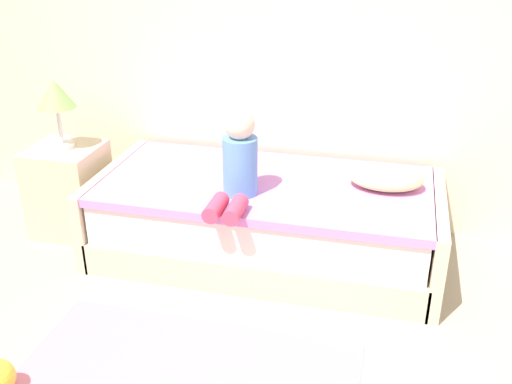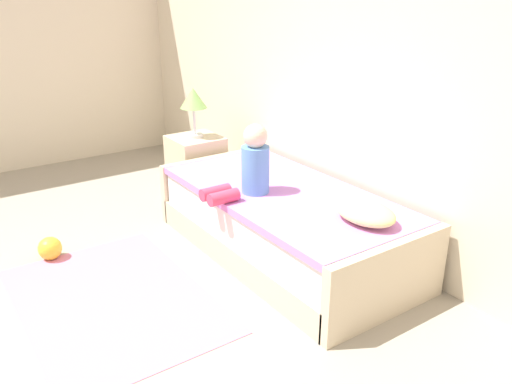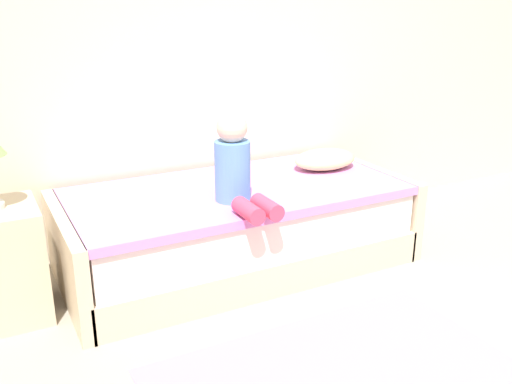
% 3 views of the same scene
% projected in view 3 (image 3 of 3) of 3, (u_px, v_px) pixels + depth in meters
% --- Properties ---
extents(wall_rear, '(7.20, 0.10, 2.90)m').
position_uv_depth(wall_rear, '(243.00, 19.00, 3.72)').
color(wall_rear, beige).
rests_on(wall_rear, ground).
extents(bed, '(2.11, 1.00, 0.50)m').
position_uv_depth(bed, '(237.00, 227.00, 3.46)').
color(bed, beige).
rests_on(bed, ground).
extents(child_figure, '(0.20, 0.51, 0.50)m').
position_uv_depth(child_figure, '(236.00, 167.00, 3.07)').
color(child_figure, '#598CD1').
rests_on(child_figure, bed).
extents(pillow, '(0.44, 0.30, 0.13)m').
position_uv_depth(pillow, '(325.00, 159.00, 3.75)').
color(pillow, '#F2E58C').
rests_on(pillow, bed).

